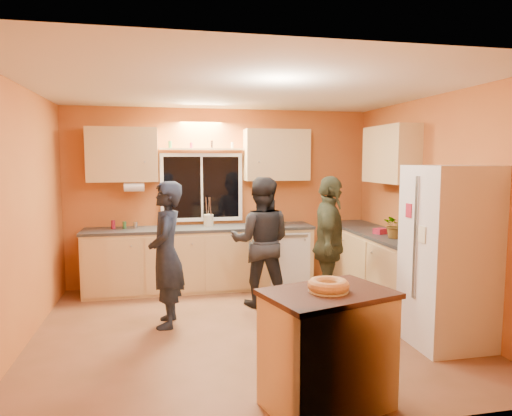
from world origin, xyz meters
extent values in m
plane|color=brown|center=(0.00, 0.00, 0.00)|extent=(4.50, 4.50, 0.00)
cube|color=#C87633|center=(0.00, 2.00, 1.30)|extent=(4.50, 0.04, 2.60)
cube|color=#C87633|center=(0.00, -2.00, 1.30)|extent=(4.50, 0.04, 2.60)
cube|color=#C87633|center=(-2.25, 0.00, 1.30)|extent=(0.04, 4.00, 2.60)
cube|color=#C87633|center=(2.25, 0.00, 1.30)|extent=(0.04, 4.00, 2.60)
cube|color=white|center=(0.00, 0.00, 2.60)|extent=(4.50, 4.00, 0.02)
cube|color=black|center=(-0.30, 1.99, 1.45)|extent=(1.10, 0.02, 0.90)
cube|color=white|center=(-0.30, 1.97, 1.45)|extent=(1.20, 0.04, 1.00)
cube|color=#D6B770|center=(-1.40, 1.83, 1.92)|extent=(0.95, 0.33, 0.75)
cube|color=#D6B770|center=(0.80, 1.83, 1.92)|extent=(0.95, 0.33, 0.75)
cube|color=#D6B770|center=(2.08, 0.80, 1.92)|extent=(0.33, 1.00, 0.75)
cylinder|color=silver|center=(-1.25, 1.72, 1.48)|extent=(0.27, 0.12, 0.12)
cube|color=#D6B770|center=(-0.35, 1.70, 0.43)|extent=(3.20, 0.60, 0.86)
cube|color=#282B2D|center=(-0.35, 1.70, 0.88)|extent=(3.24, 0.62, 0.04)
cube|color=#D6B770|center=(1.95, 1.70, 0.43)|extent=(0.60, 0.60, 0.86)
cube|color=#282B2D|center=(1.95, 1.70, 0.88)|extent=(0.62, 0.62, 0.04)
cube|color=#D6B770|center=(1.95, 0.50, 0.43)|extent=(0.60, 1.80, 0.86)
cube|color=#282B2D|center=(1.95, 0.50, 0.88)|extent=(0.62, 1.84, 0.04)
cube|color=silver|center=(1.89, -0.80, 0.90)|extent=(0.72, 0.70, 1.80)
cube|color=#D6B770|center=(0.30, -1.67, 0.43)|extent=(1.01, 0.81, 0.86)
cube|color=black|center=(0.30, -1.67, 0.87)|extent=(1.06, 0.86, 0.04)
torus|color=tan|center=(0.30, -1.67, 0.94)|extent=(0.31, 0.31, 0.09)
imported|color=black|center=(-0.85, 0.32, 0.81)|extent=(0.43, 0.62, 1.62)
imported|color=black|center=(0.34, 0.82, 0.82)|extent=(0.93, 0.81, 1.64)
imported|color=#2D3421|center=(1.07, 0.33, 0.83)|extent=(0.73, 1.06, 1.66)
imported|color=black|center=(0.67, 1.68, 0.94)|extent=(0.40, 0.40, 0.09)
cylinder|color=beige|center=(-0.23, 1.77, 0.99)|extent=(0.14, 0.14, 0.17)
imported|color=gray|center=(1.90, 0.29, 1.07)|extent=(0.35, 0.32, 0.33)
cube|color=#A21930|center=(1.88, 0.63, 0.94)|extent=(0.19, 0.17, 0.07)
camera|label=1|loc=(-0.89, -4.76, 1.85)|focal=32.00mm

